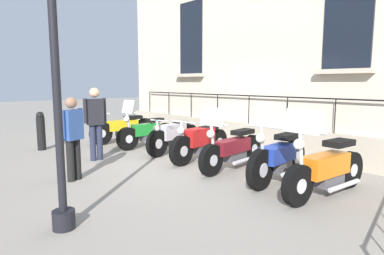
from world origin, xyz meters
TOP-DOWN VIEW (x-y plane):
  - ground_plane at (0.00, 0.00)m, footprint 60.00×60.00m
  - building_facade at (-2.51, 0.00)m, footprint 0.82×11.29m
  - motorcycle_yellow at (-0.15, -3.30)m, footprint 2.22×0.74m
  - motorcycle_green at (-0.23, -2.15)m, footprint 1.99×0.55m
  - motorcycle_silver at (-0.33, -1.04)m, footprint 2.00×0.68m
  - motorcycle_red at (-0.27, 0.04)m, footprint 2.06×0.68m
  - motorcycle_maroon at (-0.25, 1.08)m, footprint 2.16×0.66m
  - motorcycle_blue at (-0.17, 2.26)m, footprint 2.00×0.72m
  - motorcycle_orange at (-0.07, 3.22)m, footprint 2.15×0.73m
  - bollard at (2.16, -3.72)m, footprint 0.22×0.22m
  - pedestrian_standing at (1.58, -1.59)m, footprint 0.52×0.28m
  - pedestrian_walking at (2.62, -0.34)m, footprint 0.50×0.34m

SIDE VIEW (x-z plane):
  - ground_plane at x=0.00m, z-range 0.00..0.00m
  - motorcycle_green at x=-0.23m, z-range -0.27..1.10m
  - motorcycle_maroon at x=-0.25m, z-range -0.25..1.10m
  - motorcycle_yellow at x=-0.15m, z-range -0.06..0.91m
  - motorcycle_silver at x=-0.33m, z-range -0.02..0.90m
  - motorcycle_red at x=-0.27m, z-range -0.05..0.93m
  - motorcycle_blue at x=-0.17m, z-range -0.11..0.99m
  - motorcycle_orange at x=-0.07m, z-range -0.27..1.17m
  - bollard at x=2.16m, z-range 0.00..1.06m
  - pedestrian_walking at x=2.62m, z-range 0.09..1.66m
  - pedestrian_standing at x=1.58m, z-range 0.11..1.83m
  - building_facade at x=-2.51m, z-range -0.11..7.28m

